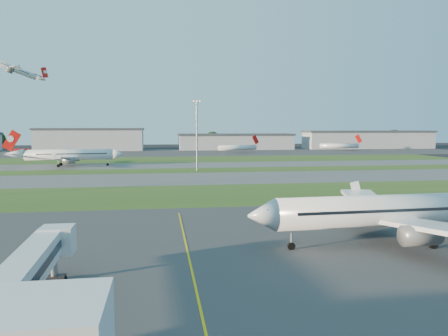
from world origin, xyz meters
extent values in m
plane|color=black|center=(0.00, 0.00, 0.00)|extent=(700.00, 700.00, 0.00)
cube|color=#333335|center=(0.00, 0.00, 0.01)|extent=(300.00, 70.00, 0.01)
cube|color=#2D4C19|center=(0.00, 52.00, 0.01)|extent=(300.00, 34.00, 0.01)
cube|color=#515154|center=(0.00, 85.00, 0.01)|extent=(300.00, 32.00, 0.01)
cube|color=#2D4C19|center=(0.00, 110.00, 0.01)|extent=(300.00, 18.00, 0.01)
cube|color=#515154|center=(0.00, 132.00, 0.01)|extent=(300.00, 26.00, 0.01)
cube|color=#2D4C19|center=(0.00, 165.00, 0.01)|extent=(300.00, 40.00, 0.01)
cube|color=#333335|center=(0.00, 225.00, 0.01)|extent=(400.00, 80.00, 0.01)
cube|color=gold|center=(5.00, 0.00, 0.00)|extent=(0.25, 60.00, 0.02)
cube|color=silver|center=(-9.80, -14.00, 4.00)|extent=(3.44, 24.08, 2.60)
cube|color=black|center=(-9.80, -14.00, 4.00)|extent=(3.59, 24.08, 0.80)
cube|color=silver|center=(-9.50, -2.60, 4.00)|extent=(3.40, 3.00, 3.00)
cylinder|color=gray|center=(-9.50, -4.50, 1.60)|extent=(0.70, 0.70, 3.20)
cube|color=black|center=(-9.50, -4.50, 0.35)|extent=(2.20, 1.20, 0.70)
cylinder|color=silver|center=(33.46, 4.08, 4.79)|extent=(34.37, 5.71, 4.34)
cube|color=silver|center=(34.97, -4.99, 4.22)|extent=(9.73, 17.86, 1.76)
cube|color=silver|center=(34.24, 13.25, 4.22)|extent=(8.50, 17.80, 1.76)
cylinder|color=slate|center=(33.16, -2.55, 2.97)|extent=(4.89, 2.81, 2.62)
cylinder|color=slate|center=(32.63, 10.67, 2.97)|extent=(4.89, 2.81, 2.62)
cylinder|color=silver|center=(-34.93, 134.11, 4.83)|extent=(34.66, 6.20, 4.37)
cube|color=red|center=(-56.73, 132.95, 10.69)|extent=(7.47, 0.80, 8.70)
cube|color=silver|center=(-36.56, 143.23, 4.25)|extent=(10.00, 18.00, 1.78)
cube|color=silver|center=(-35.58, 124.87, 4.25)|extent=(8.35, 17.91, 1.78)
cylinder|color=slate|center=(-34.71, 140.80, 2.99)|extent=(4.96, 2.90, 2.64)
cylinder|color=slate|center=(-34.00, 127.49, 2.99)|extent=(4.96, 2.90, 2.64)
cylinder|color=silver|center=(-80.00, 211.90, 48.83)|extent=(25.58, 12.71, 3.32)
cube|color=red|center=(-64.57, 218.00, 53.28)|extent=(5.38, 2.37, 6.61)
cube|color=silver|center=(-76.62, 205.73, 48.39)|extent=(10.81, 12.94, 1.35)
cube|color=silver|center=(-81.76, 218.72, 48.39)|extent=(5.62, 13.50, 1.35)
cylinder|color=slate|center=(-78.54, 207.03, 47.43)|extent=(4.15, 3.22, 2.01)
cylinder|color=slate|center=(-82.27, 216.45, 47.43)|extent=(4.15, 3.22, 2.01)
cylinder|color=silver|center=(49.04, 214.29, 3.20)|extent=(25.61, 11.54, 3.20)
cube|color=red|center=(61.32, 218.55, 8.00)|extent=(4.99, 1.98, 6.16)
cylinder|color=silver|center=(121.76, 229.92, 3.20)|extent=(26.16, 7.60, 3.20)
cube|color=red|center=(134.57, 227.70, 8.00)|extent=(5.15, 1.18, 6.16)
cylinder|color=gray|center=(15.00, 108.00, 12.50)|extent=(0.60, 0.60, 25.00)
cube|color=gray|center=(15.00, 108.00, 25.40)|extent=(3.20, 0.50, 0.80)
cube|color=#FFF2CC|center=(15.00, 108.00, 25.40)|extent=(2.80, 0.70, 0.35)
cube|color=#A1A3A9|center=(-45.00, 255.00, 7.00)|extent=(70.00, 22.00, 14.00)
cube|color=#383A3F|center=(-45.00, 255.00, 14.60)|extent=(71.40, 23.00, 1.20)
cube|color=#A1A3A9|center=(55.00, 255.00, 5.00)|extent=(80.00, 22.00, 10.00)
cube|color=#383A3F|center=(55.00, 255.00, 10.60)|extent=(81.60, 23.00, 1.20)
cube|color=#A1A3A9|center=(155.00, 255.00, 6.00)|extent=(95.00, 22.00, 12.00)
cube|color=#383A3F|center=(155.00, 255.00, 12.60)|extent=(96.90, 23.00, 1.20)
cylinder|color=black|center=(-20.00, 266.00, 1.80)|extent=(1.00, 1.00, 3.60)
sphere|color=black|center=(-20.00, 266.00, 5.85)|extent=(9.90, 9.90, 9.90)
cylinder|color=black|center=(40.00, 269.00, 2.10)|extent=(1.00, 1.00, 4.20)
sphere|color=black|center=(40.00, 269.00, 6.83)|extent=(11.55, 11.55, 11.55)
cylinder|color=black|center=(115.00, 267.00, 1.90)|extent=(1.00, 1.00, 3.80)
sphere|color=black|center=(115.00, 267.00, 6.17)|extent=(10.45, 10.45, 10.45)
cylinder|color=black|center=(185.00, 271.00, 2.30)|extent=(1.00, 1.00, 4.60)
sphere|color=black|center=(185.00, 271.00, 7.48)|extent=(12.65, 12.65, 12.65)
camera|label=1|loc=(1.64, -50.99, 16.26)|focal=35.00mm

